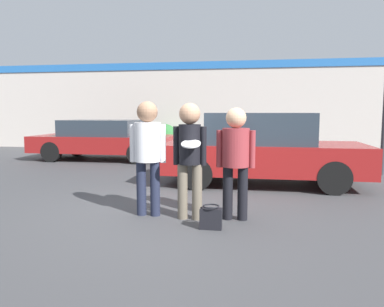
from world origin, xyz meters
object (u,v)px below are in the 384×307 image
at_px(parked_car_far, 104,139).
at_px(shrub, 164,137).
at_px(handbag, 211,218).
at_px(person_right, 236,153).
at_px(person_middle_with_frisbee, 190,151).
at_px(person_left, 148,147).
at_px(parked_car_near, 262,149).

xyz_separation_m(parked_car_far, shrub, (1.35, 2.98, -0.13)).
xyz_separation_m(shrub, handbag, (3.12, -9.84, -0.40)).
bearing_deg(person_right, shrub, 110.13).
bearing_deg(person_right, person_middle_with_frisbee, -172.24).
relative_size(person_left, person_middle_with_frisbee, 1.02).
distance_m(person_middle_with_frisbee, parked_car_far, 7.63).
bearing_deg(handbag, shrub, 107.59).
relative_size(person_right, parked_car_far, 0.36).
relative_size(person_right, shrub, 1.49).
bearing_deg(person_middle_with_frisbee, person_left, 172.29).
height_order(person_middle_with_frisbee, parked_car_near, person_middle_with_frisbee).
bearing_deg(parked_car_near, parked_car_far, 146.20).
bearing_deg(shrub, handbag, -72.41).
xyz_separation_m(person_right, shrub, (-3.42, 9.32, -0.44)).
relative_size(person_middle_with_frisbee, parked_car_near, 0.40).
bearing_deg(handbag, person_left, 153.55).
bearing_deg(person_middle_with_frisbee, parked_car_near, 69.83).
xyz_separation_m(person_left, person_right, (1.34, 0.00, -0.07)).
height_order(person_middle_with_frisbee, parked_car_far, person_middle_with_frisbee).
relative_size(parked_car_far, shrub, 4.16).
bearing_deg(parked_car_near, person_right, -98.35).
distance_m(person_right, shrub, 9.93).
distance_m(person_middle_with_frisbee, person_right, 0.67).
bearing_deg(person_right, parked_car_near, 81.65).
height_order(person_right, parked_car_far, person_right).
height_order(parked_car_far, handbag, parked_car_far).
bearing_deg(person_right, person_left, -179.99).
bearing_deg(person_middle_with_frisbee, shrub, 106.28).
xyz_separation_m(parked_car_near, shrub, (-3.84, 6.45, -0.22)).
bearing_deg(shrub, parked_car_near, -59.24).
height_order(person_middle_with_frisbee, shrub, person_middle_with_frisbee).
xyz_separation_m(person_left, person_middle_with_frisbee, (0.67, -0.09, -0.04)).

